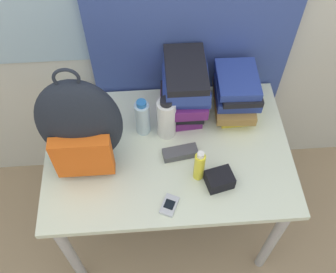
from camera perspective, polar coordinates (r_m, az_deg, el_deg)
desk at (r=1.81m, az=0.00°, el=-3.64°), size 1.08×0.72×0.73m
backpack at (r=1.56m, az=-12.62°, el=1.37°), size 0.33×0.19×0.53m
book_stack_left at (r=1.74m, az=2.36°, el=6.80°), size 0.23×0.29×0.29m
book_stack_center at (r=1.81m, az=9.86°, el=6.09°), size 0.21×0.27×0.21m
water_bottle at (r=1.72m, az=-3.72°, el=2.76°), size 0.06×0.06×0.20m
sports_bottle at (r=1.70m, az=-0.39°, el=2.70°), size 0.08×0.08×0.23m
sunscreen_bottle at (r=1.60m, az=4.57°, el=-4.28°), size 0.04×0.04×0.17m
cell_phone at (r=1.59m, az=0.21°, el=-9.95°), size 0.09×0.10×0.02m
sunglasses_case at (r=1.70m, az=1.77°, el=-2.38°), size 0.16×0.08×0.04m
camera_pouch at (r=1.63m, az=7.48°, el=-6.21°), size 0.12×0.11×0.06m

